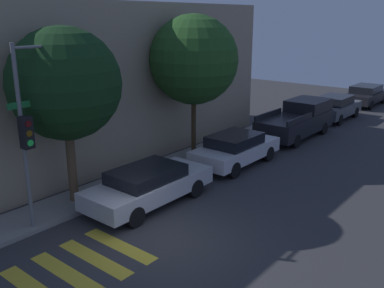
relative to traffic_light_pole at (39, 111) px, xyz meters
name	(u,v)px	position (x,y,z in m)	size (l,w,h in m)	color
ground_plane	(164,241)	(1.47, -3.37, -3.55)	(60.00, 60.00, 0.00)	#333335
sidewalk	(77,201)	(1.47, 0.69, -3.48)	(26.00, 1.72, 0.14)	gray
building_row	(2,92)	(1.47, 4.95, -0.20)	(26.00, 6.00, 6.70)	gray
crosswalk	(51,281)	(-1.66, -2.57, -3.55)	(4.76, 2.60, 0.00)	gold
traffic_light_pole	(39,111)	(0.00, 0.00, 0.00)	(2.72, 0.56, 5.46)	slate
sedan_near_corner	(149,184)	(2.98, -1.27, -2.83)	(4.66, 1.87, 1.32)	#B7BABF
sedan_middle	(235,148)	(8.18, -1.27, -2.82)	(4.34, 1.88, 1.36)	silver
pickup_truck	(298,120)	(14.04, -1.27, -2.63)	(5.26, 2.00, 1.82)	black
sedan_far_end	(335,107)	(19.14, -1.27, -2.77)	(4.28, 1.86, 1.47)	#4C5156
sedan_tail_of_row	(366,95)	(24.88, -1.27, -2.79)	(4.69, 1.88, 1.43)	black
tree_near_corner	(65,84)	(1.41, 0.72, 0.53)	(3.58, 3.58, 5.88)	brown
tree_midblock	(194,60)	(7.81, 0.72, 0.80)	(3.79, 3.79, 6.25)	#42301E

